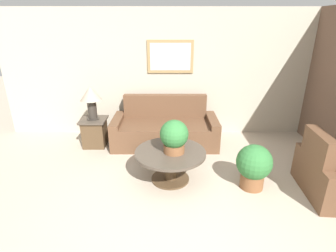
{
  "coord_description": "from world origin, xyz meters",
  "views": [
    {
      "loc": [
        -0.23,
        -2.17,
        2.3
      ],
      "look_at": [
        -0.25,
        2.12,
        0.61
      ],
      "focal_mm": 28.0,
      "sensor_mm": 36.0,
      "label": 1
    }
  ],
  "objects_px": {
    "side_table": "(96,132)",
    "potted_plant_floor": "(255,165)",
    "coffee_table": "(171,159)",
    "couch_main": "(166,130)",
    "potted_plant_on_table": "(175,136)",
    "table_lamp": "(92,97)"
  },
  "relations": [
    {
      "from": "coffee_table",
      "to": "potted_plant_floor",
      "type": "xyz_separation_m",
      "value": [
        1.22,
        -0.2,
        0.02
      ]
    },
    {
      "from": "potted_plant_on_table",
      "to": "coffee_table",
      "type": "bearing_deg",
      "value": 161.49
    },
    {
      "from": "couch_main",
      "to": "side_table",
      "type": "relative_size",
      "value": 3.67
    },
    {
      "from": "table_lamp",
      "to": "couch_main",
      "type": "bearing_deg",
      "value": 4.23
    },
    {
      "from": "potted_plant_floor",
      "to": "potted_plant_on_table",
      "type": "bearing_deg",
      "value": 170.91
    },
    {
      "from": "couch_main",
      "to": "coffee_table",
      "type": "height_order",
      "value": "couch_main"
    },
    {
      "from": "couch_main",
      "to": "potted_plant_floor",
      "type": "bearing_deg",
      "value": -49.8
    },
    {
      "from": "coffee_table",
      "to": "couch_main",
      "type": "bearing_deg",
      "value": 94.07
    },
    {
      "from": "coffee_table",
      "to": "potted_plant_on_table",
      "type": "height_order",
      "value": "potted_plant_on_table"
    },
    {
      "from": "side_table",
      "to": "table_lamp",
      "type": "xyz_separation_m",
      "value": [
        -0.0,
        0.0,
        0.72
      ]
    },
    {
      "from": "couch_main",
      "to": "potted_plant_on_table",
      "type": "height_order",
      "value": "potted_plant_on_table"
    },
    {
      "from": "couch_main",
      "to": "coffee_table",
      "type": "relative_size",
      "value": 1.91
    },
    {
      "from": "side_table",
      "to": "potted_plant_floor",
      "type": "height_order",
      "value": "potted_plant_floor"
    },
    {
      "from": "coffee_table",
      "to": "side_table",
      "type": "relative_size",
      "value": 1.92
    },
    {
      "from": "couch_main",
      "to": "potted_plant_floor",
      "type": "relative_size",
      "value": 3.02
    },
    {
      "from": "coffee_table",
      "to": "potted_plant_floor",
      "type": "relative_size",
      "value": 1.58
    },
    {
      "from": "couch_main",
      "to": "potted_plant_on_table",
      "type": "distance_m",
      "value": 1.45
    },
    {
      "from": "couch_main",
      "to": "potted_plant_floor",
      "type": "height_order",
      "value": "couch_main"
    },
    {
      "from": "potted_plant_on_table",
      "to": "couch_main",
      "type": "bearing_deg",
      "value": 96.29
    },
    {
      "from": "side_table",
      "to": "potted_plant_on_table",
      "type": "xyz_separation_m",
      "value": [
        1.55,
        -1.26,
        0.47
      ]
    },
    {
      "from": "side_table",
      "to": "potted_plant_floor",
      "type": "distance_m",
      "value": 3.07
    },
    {
      "from": "coffee_table",
      "to": "table_lamp",
      "type": "relative_size",
      "value": 1.67
    }
  ]
}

